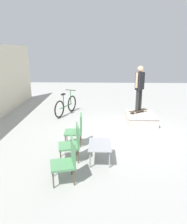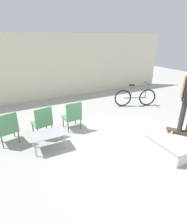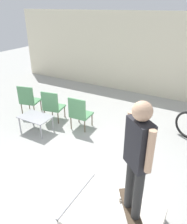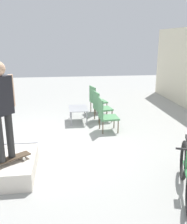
{
  "view_description": "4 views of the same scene",
  "coord_description": "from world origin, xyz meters",
  "px_view_note": "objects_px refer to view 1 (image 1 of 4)",
  "views": [
    {
      "loc": [
        -6.95,
        0.92,
        2.82
      ],
      "look_at": [
        -0.09,
        1.13,
        0.83
      ],
      "focal_mm": 35.0,
      "sensor_mm": 36.0,
      "label": 1
    },
    {
      "loc": [
        -2.5,
        -3.25,
        2.8
      ],
      "look_at": [
        -0.38,
        0.96,
        0.79
      ],
      "focal_mm": 28.0,
      "sensor_mm": 36.0,
      "label": 2
    },
    {
      "loc": [
        2.2,
        -2.86,
        3.18
      ],
      "look_at": [
        -0.15,
        1.24,
        0.85
      ],
      "focal_mm": 35.0,
      "sensor_mm": 36.0,
      "label": 3
    },
    {
      "loc": [
        5.88,
        0.41,
        2.54
      ],
      "look_at": [
        -0.24,
        1.21,
        0.75
      ],
      "focal_mm": 40.0,
      "sensor_mm": 36.0,
      "label": 4
    }
  ],
  "objects_px": {
    "patio_chair_center": "(73,142)",
    "patio_chair_right": "(77,129)",
    "coffee_table": "(100,146)",
    "skateboard_on_ramp": "(138,111)",
    "bicycle": "(66,106)",
    "person_skater": "(140,85)",
    "skate_ramp_box": "(141,118)",
    "patio_chair_left": "(67,160)"
  },
  "relations": [
    {
      "from": "skateboard_on_ramp",
      "to": "coffee_table",
      "type": "bearing_deg",
      "value": -150.27
    },
    {
      "from": "person_skater",
      "to": "patio_chair_right",
      "type": "xyz_separation_m",
      "value": [
        -2.37,
        2.24,
        -0.97
      ]
    },
    {
      "from": "skateboard_on_ramp",
      "to": "coffee_table",
      "type": "xyz_separation_m",
      "value": [
        -3.34,
        1.53,
        -0.03
      ]
    },
    {
      "from": "person_skater",
      "to": "coffee_table",
      "type": "relative_size",
      "value": 2.04
    },
    {
      "from": "coffee_table",
      "to": "bicycle",
      "type": "bearing_deg",
      "value": 19.98
    },
    {
      "from": "person_skater",
      "to": "patio_chair_left",
      "type": "relative_size",
      "value": 1.84
    },
    {
      "from": "skateboard_on_ramp",
      "to": "patio_chair_left",
      "type": "relative_size",
      "value": 0.86
    },
    {
      "from": "person_skater",
      "to": "patio_chair_left",
      "type": "bearing_deg",
      "value": -167.94
    },
    {
      "from": "patio_chair_left",
      "to": "patio_chair_center",
      "type": "relative_size",
      "value": 1.0
    },
    {
      "from": "skate_ramp_box",
      "to": "patio_chair_right",
      "type": "height_order",
      "value": "patio_chair_right"
    },
    {
      "from": "skateboard_on_ramp",
      "to": "coffee_table",
      "type": "relative_size",
      "value": 0.95
    },
    {
      "from": "person_skater",
      "to": "patio_chair_center",
      "type": "distance_m",
      "value": 4.12
    },
    {
      "from": "skate_ramp_box",
      "to": "coffee_table",
      "type": "relative_size",
      "value": 1.61
    },
    {
      "from": "skateboard_on_ramp",
      "to": "patio_chair_left",
      "type": "height_order",
      "value": "patio_chair_left"
    },
    {
      "from": "person_skater",
      "to": "bicycle",
      "type": "relative_size",
      "value": 1.02
    },
    {
      "from": "skate_ramp_box",
      "to": "patio_chair_center",
      "type": "xyz_separation_m",
      "value": [
        -3.09,
        2.32,
        0.34
      ]
    },
    {
      "from": "person_skater",
      "to": "patio_chair_center",
      "type": "height_order",
      "value": "person_skater"
    },
    {
      "from": "patio_chair_right",
      "to": "bicycle",
      "type": "xyz_separation_m",
      "value": [
        3.21,
        0.81,
        -0.12
      ]
    },
    {
      "from": "patio_chair_right",
      "to": "bicycle",
      "type": "relative_size",
      "value": 0.55
    },
    {
      "from": "patio_chair_left",
      "to": "person_skater",
      "type": "bearing_deg",
      "value": 137.87
    },
    {
      "from": "person_skater",
      "to": "bicycle",
      "type": "distance_m",
      "value": 3.35
    },
    {
      "from": "skate_ramp_box",
      "to": "bicycle",
      "type": "distance_m",
      "value": 3.32
    },
    {
      "from": "bicycle",
      "to": "coffee_table",
      "type": "bearing_deg",
      "value": -138.51
    },
    {
      "from": "skate_ramp_box",
      "to": "patio_chair_right",
      "type": "xyz_separation_m",
      "value": [
        -2.14,
        2.32,
        0.34
      ]
    },
    {
      "from": "person_skater",
      "to": "coffee_table",
      "type": "bearing_deg",
      "value": -164.94
    },
    {
      "from": "coffee_table",
      "to": "bicycle",
      "type": "xyz_separation_m",
      "value": [
        4.18,
        1.52,
        -0.01
      ]
    },
    {
      "from": "patio_chair_left",
      "to": "skate_ramp_box",
      "type": "bearing_deg",
      "value": 135.69
    },
    {
      "from": "skate_ramp_box",
      "to": "skateboard_on_ramp",
      "type": "height_order",
      "value": "skateboard_on_ramp"
    },
    {
      "from": "person_skater",
      "to": "coffee_table",
      "type": "height_order",
      "value": "person_skater"
    },
    {
      "from": "coffee_table",
      "to": "bicycle",
      "type": "relative_size",
      "value": 0.5
    },
    {
      "from": "skate_ramp_box",
      "to": "person_skater",
      "type": "bearing_deg",
      "value": 18.53
    },
    {
      "from": "person_skater",
      "to": "patio_chair_center",
      "type": "xyz_separation_m",
      "value": [
        -3.32,
        2.24,
        -0.97
      ]
    },
    {
      "from": "skate_ramp_box",
      "to": "bicycle",
      "type": "bearing_deg",
      "value": 71.08
    },
    {
      "from": "patio_chair_center",
      "to": "patio_chair_right",
      "type": "xyz_separation_m",
      "value": [
        0.95,
        -0.0,
        0.0
      ]
    },
    {
      "from": "skate_ramp_box",
      "to": "skateboard_on_ramp",
      "type": "distance_m",
      "value": 0.35
    },
    {
      "from": "patio_chair_right",
      "to": "coffee_table",
      "type": "bearing_deg",
      "value": 32.94
    },
    {
      "from": "coffee_table",
      "to": "patio_chair_left",
      "type": "height_order",
      "value": "patio_chair_left"
    },
    {
      "from": "skate_ramp_box",
      "to": "person_skater",
      "type": "distance_m",
      "value": 1.33
    },
    {
      "from": "skateboard_on_ramp",
      "to": "patio_chair_right",
      "type": "relative_size",
      "value": 0.86
    },
    {
      "from": "skateboard_on_ramp",
      "to": "bicycle",
      "type": "bearing_deg",
      "value": 129.01
    },
    {
      "from": "person_skater",
      "to": "skateboard_on_ramp",
      "type": "bearing_deg",
      "value": 129.74
    },
    {
      "from": "patio_chair_right",
      "to": "bicycle",
      "type": "height_order",
      "value": "bicycle"
    }
  ]
}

